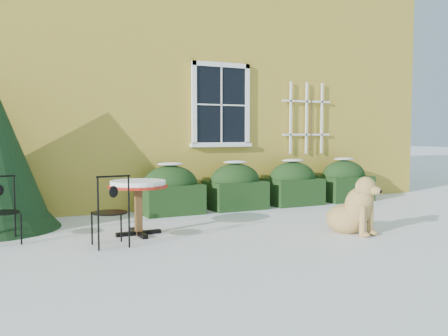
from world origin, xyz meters
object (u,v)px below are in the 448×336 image
bistro_table (138,190)px  patio_chair_near (111,211)px  patio_chair_far (2,210)px  dog (354,210)px

bistro_table → patio_chair_near: 0.78m
patio_chair_near → bistro_table: bearing=-133.8°
bistro_table → patio_chair_far: bearing=171.1°
bistro_table → dog: (2.77, -1.27, -0.30)m
patio_chair_near → patio_chair_far: (-1.22, 0.82, -0.02)m
bistro_table → patio_chair_far: (-1.73, 0.27, -0.20)m
patio_chair_far → patio_chair_near: bearing=-41.6°
patio_chair_near → patio_chair_far: size_ratio=1.05×
dog → bistro_table: bearing=139.5°
bistro_table → patio_chair_near: patio_chair_near is taller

